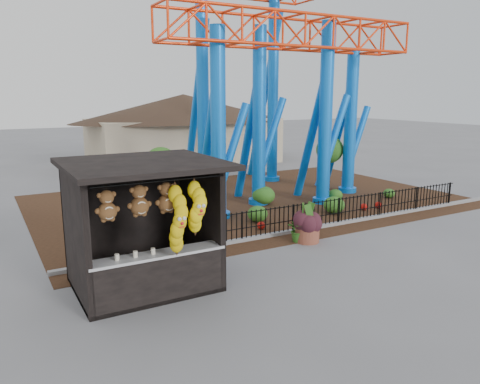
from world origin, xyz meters
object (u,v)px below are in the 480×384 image
prize_booth (146,229)px  terracotta_planter (307,234)px  potted_plant (299,229)px  roller_coaster (269,51)px

prize_booth → terracotta_planter: 5.84m
terracotta_planter → potted_plant: 0.30m
prize_booth → roller_coaster: 11.98m
roller_coaster → prize_booth: bearing=-138.0°
terracotta_planter → roller_coaster: bearing=68.1°
prize_booth → potted_plant: (5.38, 1.21, -1.10)m
roller_coaster → terracotta_planter: roller_coaster is taller
prize_booth → terracotta_planter: bearing=10.9°
prize_booth → potted_plant: 5.62m
prize_booth → roller_coaster: (8.11, 7.31, 4.93)m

